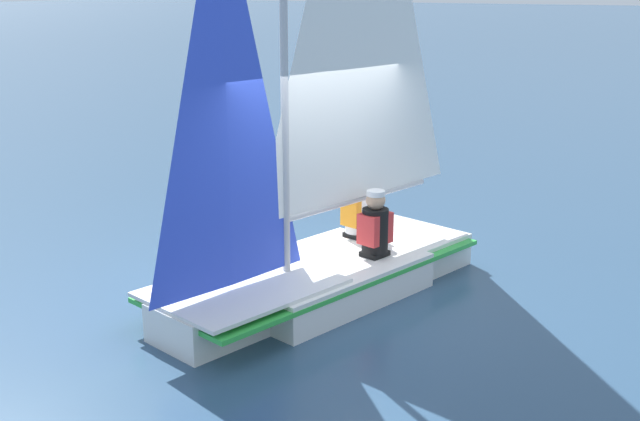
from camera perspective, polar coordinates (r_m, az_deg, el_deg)
The scene contains 4 objects.
ground_plane at distance 9.08m, azimuth 0.00°, elevation -6.06°, with size 260.00×260.00×0.00m, color #2D4C6B.
sailboat_main at distance 8.80m, azimuth 0.20°, elevation -0.19°, with size 2.33×4.31×5.98m.
sailor_helm at distance 9.10m, azimuth 3.93°, elevation -1.84°, with size 0.36×0.39×1.16m.
sailor_crew at distance 9.79m, azimuth 2.68°, elevation -0.53°, with size 0.36×0.39×1.16m.
Camera 1 is at (-4.39, 7.19, 3.39)m, focal length 45.00 mm.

